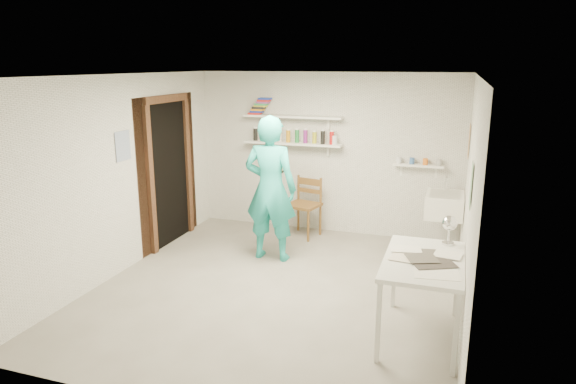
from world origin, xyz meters
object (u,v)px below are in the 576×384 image
(desk_lamp, at_px, (450,223))
(man, at_px, (270,189))
(belfast_sink, at_px, (445,205))
(wooden_chair, at_px, (303,205))
(wall_clock, at_px, (276,162))
(work_table, at_px, (421,299))

(desk_lamp, bearing_deg, man, 155.96)
(belfast_sink, relative_size, wooden_chair, 0.63)
(wall_clock, xyz_separation_m, work_table, (2.04, -1.69, -0.87))
(belfast_sink, xyz_separation_m, man, (-2.15, -0.82, 0.25))
(wall_clock, distance_m, wooden_chair, 1.11)
(wall_clock, bearing_deg, work_table, -40.12)
(wall_clock, relative_size, desk_lamp, 2.30)
(work_table, bearing_deg, desk_lamp, 67.58)
(wooden_chair, bearing_deg, desk_lamp, -29.90)
(belfast_sink, relative_size, desk_lamp, 4.06)
(desk_lamp, bearing_deg, belfast_sink, 92.68)
(man, distance_m, work_table, 2.57)
(belfast_sink, distance_m, man, 2.31)
(desk_lamp, bearing_deg, work_table, -112.42)
(belfast_sink, distance_m, wall_clock, 2.30)
(wall_clock, bearing_deg, man, -90.87)
(man, distance_m, wooden_chair, 1.10)
(belfast_sink, distance_m, wooden_chair, 2.02)
(belfast_sink, xyz_separation_m, work_table, (-0.11, -2.29, -0.31))
(man, relative_size, desk_lamp, 12.81)
(wooden_chair, bearing_deg, belfast_sink, 8.98)
(wooden_chair, distance_m, work_table, 3.10)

